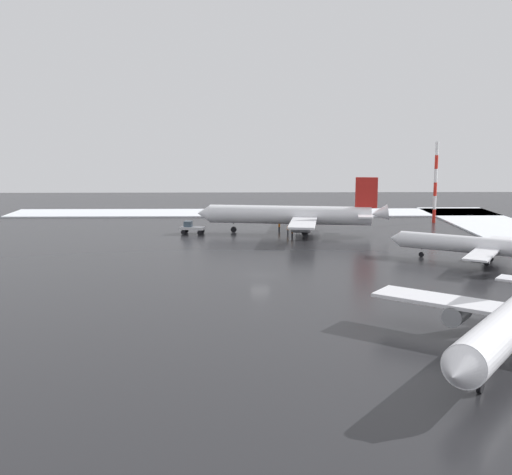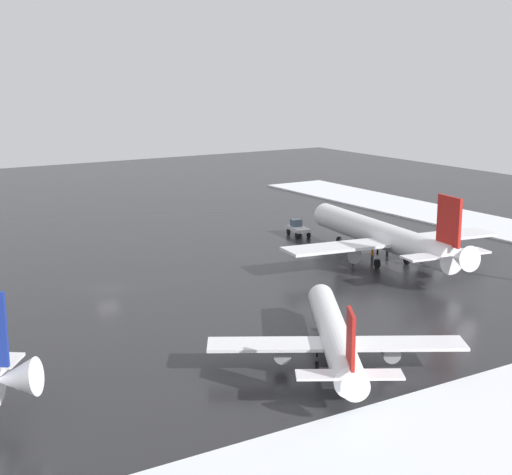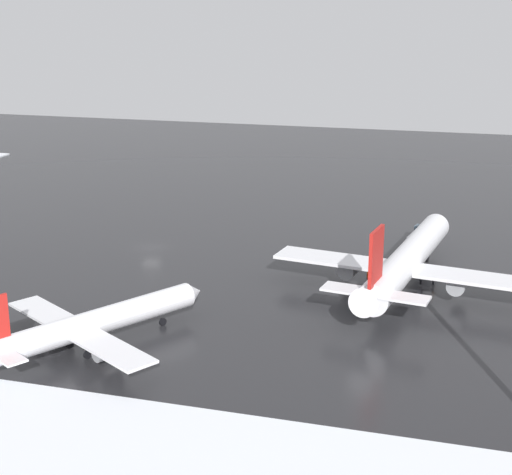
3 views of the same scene
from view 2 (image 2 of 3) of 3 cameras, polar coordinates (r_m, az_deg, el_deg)
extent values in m
plane|color=#232326|center=(94.41, -10.74, -3.69)|extent=(240.00, 240.00, 0.00)
cube|color=white|center=(54.04, 9.95, -16.12)|extent=(152.00, 16.00, 0.28)
cube|color=white|center=(133.18, 17.14, 0.72)|extent=(14.00, 116.00, 0.28)
cylinder|color=white|center=(106.47, 9.00, 0.22)|extent=(8.07, 31.39, 3.54)
cone|color=white|center=(120.71, 4.71, 1.77)|extent=(3.69, 2.96, 3.36)
cone|color=white|center=(92.80, 14.67, -1.43)|extent=(3.52, 4.12, 3.44)
cube|color=white|center=(99.61, 5.82, -0.71)|extent=(14.05, 6.51, 0.37)
cylinder|color=gray|center=(101.30, 6.69, -1.11)|extent=(2.58, 3.80, 2.08)
cube|color=white|center=(108.85, 13.67, 0.12)|extent=(14.05, 6.51, 0.37)
cylinder|color=gray|center=(108.25, 12.60, -0.46)|extent=(2.58, 3.80, 2.08)
cube|color=red|center=(93.91, 13.86, 1.18)|extent=(0.98, 4.17, 5.83)
cube|color=white|center=(93.10, 12.13, -1.39)|extent=(5.34, 3.41, 0.25)
cube|color=white|center=(96.81, 15.13, -1.02)|extent=(5.34, 3.41, 0.25)
cylinder|color=black|center=(115.93, 6.08, 0.51)|extent=(0.25, 0.25, 0.73)
cylinder|color=black|center=(116.24, 6.07, -0.22)|extent=(0.53, 1.19, 1.14)
cylinder|color=black|center=(103.04, 8.83, -1.07)|extent=(0.25, 0.25, 0.73)
cylinder|color=black|center=(103.40, 8.80, -1.88)|extent=(0.53, 1.19, 1.14)
cylinder|color=black|center=(105.52, 10.93, -0.83)|extent=(0.25, 0.25, 0.73)
cylinder|color=black|center=(105.86, 10.90, -1.62)|extent=(0.53, 1.19, 1.14)
cylinder|color=white|center=(70.23, 5.66, -6.91)|extent=(13.83, 20.71, 2.56)
cone|color=white|center=(81.79, 4.67, -4.09)|extent=(3.02, 2.80, 2.44)
cone|color=white|center=(58.62, 7.08, -10.47)|extent=(3.25, 3.43, 2.49)
cube|color=white|center=(67.73, 0.63, -7.79)|extent=(10.11, 7.89, 0.27)
cylinder|color=gray|center=(68.41, 1.89, -8.26)|extent=(2.61, 2.97, 1.51)
cube|color=white|center=(69.20, 11.01, -7.58)|extent=(10.11, 7.89, 0.27)
cylinder|color=gray|center=(69.51, 9.69, -8.10)|extent=(2.61, 2.97, 1.51)
cube|color=red|center=(59.28, 6.91, -7.31)|extent=(1.78, 2.73, 4.22)
cube|color=white|center=(60.21, 4.65, -9.94)|extent=(4.11, 3.54, 0.18)
cube|color=white|center=(60.82, 8.96, -9.82)|extent=(4.11, 3.54, 0.18)
cylinder|color=black|center=(78.04, 4.97, -5.78)|extent=(0.18, 0.18, 0.53)
cylinder|color=black|center=(78.39, 4.95, -6.54)|extent=(0.65, 0.85, 0.83)
cylinder|color=black|center=(68.33, 4.46, -8.45)|extent=(0.18, 0.18, 0.53)
cylinder|color=black|center=(68.72, 4.45, -9.31)|extent=(0.65, 0.85, 0.83)
cylinder|color=black|center=(68.72, 7.25, -8.39)|extent=(0.18, 0.18, 0.53)
cylinder|color=black|center=(69.11, 7.22, -9.24)|extent=(0.65, 0.85, 0.83)
cone|color=white|center=(59.07, -17.09, -9.78)|extent=(4.51, 4.37, 3.25)
cube|color=silver|center=(121.22, 3.11, 0.63)|extent=(3.02, 4.93, 0.50)
cube|color=#3F5160|center=(121.89, 2.94, 1.08)|extent=(1.73, 1.65, 1.10)
cylinder|color=black|center=(122.41, 2.37, 0.42)|extent=(0.48, 0.94, 0.90)
cylinder|color=black|center=(123.20, 3.22, 0.49)|extent=(0.48, 0.94, 0.90)
cylinder|color=black|center=(119.53, 2.99, 0.13)|extent=(0.48, 0.94, 0.90)
cylinder|color=black|center=(120.35, 3.85, 0.20)|extent=(0.48, 0.94, 0.90)
cylinder|color=black|center=(110.46, 9.47, -1.06)|extent=(0.16, 0.16, 0.85)
cylinder|color=black|center=(110.39, 9.57, -1.08)|extent=(0.16, 0.16, 0.85)
cylinder|color=orange|center=(110.26, 9.53, -0.70)|extent=(0.36, 0.36, 0.62)
sphere|color=tan|center=(110.16, 9.54, -0.48)|extent=(0.24, 0.24, 0.24)
cylinder|color=black|center=(106.85, 8.50, -1.49)|extent=(0.16, 0.16, 0.85)
cylinder|color=black|center=(106.80, 8.39, -1.49)|extent=(0.16, 0.16, 0.85)
cylinder|color=orange|center=(106.65, 8.46, -1.10)|extent=(0.36, 0.36, 0.62)
sphere|color=tan|center=(106.56, 8.46, -0.88)|extent=(0.24, 0.24, 0.24)
cylinder|color=black|center=(103.97, 7.07, -1.83)|extent=(0.16, 0.16, 0.85)
cylinder|color=black|center=(104.17, 7.08, -1.80)|extent=(0.16, 0.16, 0.85)
cylinder|color=orange|center=(103.90, 7.08, -1.42)|extent=(0.36, 0.36, 0.62)
sphere|color=tan|center=(103.79, 7.09, -1.19)|extent=(0.24, 0.24, 0.24)
camera|label=1|loc=(102.51, -63.70, 2.13)|focal=45.00mm
camera|label=3|loc=(76.93, 68.74, 9.65)|focal=55.00mm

